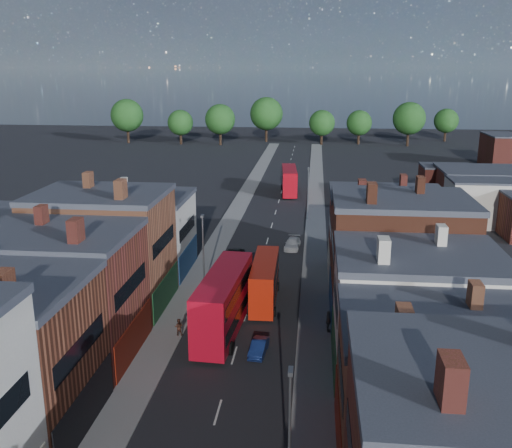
% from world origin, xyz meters
% --- Properties ---
extents(pavement_west, '(3.00, 200.00, 0.12)m').
position_xyz_m(pavement_west, '(-6.50, 50.00, 0.06)').
color(pavement_west, gray).
rests_on(pavement_west, ground).
extents(pavement_east, '(3.00, 200.00, 0.12)m').
position_xyz_m(pavement_east, '(6.50, 50.00, 0.06)').
color(pavement_east, gray).
rests_on(pavement_east, ground).
extents(terrace_east, '(12.00, 80.00, 11.75)m').
position_xyz_m(terrace_east, '(14.00, 0.00, 5.87)').
color(terrace_east, brown).
rests_on(terrace_east, ground).
extents(lamp_post_1, '(0.25, 0.70, 8.12)m').
position_xyz_m(lamp_post_1, '(5.20, 0.00, 4.70)').
color(lamp_post_1, slate).
rests_on(lamp_post_1, ground).
extents(lamp_post_2, '(0.25, 0.70, 8.12)m').
position_xyz_m(lamp_post_2, '(-5.20, 30.00, 4.70)').
color(lamp_post_2, slate).
rests_on(lamp_post_2, ground).
extents(lamp_post_3, '(0.25, 0.70, 8.12)m').
position_xyz_m(lamp_post_3, '(5.20, 60.00, 4.70)').
color(lamp_post_3, slate).
rests_on(lamp_post_3, ground).
extents(bus_0, '(3.80, 12.81, 5.46)m').
position_xyz_m(bus_0, '(-1.50, 20.23, 2.95)').
color(bus_0, '#B20A1D').
rests_on(bus_0, ground).
extents(bus_1, '(2.68, 10.10, 4.35)m').
position_xyz_m(bus_1, '(1.50, 27.14, 2.35)').
color(bus_1, red).
rests_on(bus_1, ground).
extents(bus_2, '(3.46, 11.36, 4.84)m').
position_xyz_m(bus_2, '(1.50, 78.17, 2.61)').
color(bus_2, '#A30712').
rests_on(bus_2, ground).
extents(car_1, '(1.54, 3.55, 1.14)m').
position_xyz_m(car_1, '(1.95, 16.49, 0.57)').
color(car_1, navy).
rests_on(car_1, ground).
extents(car_2, '(2.70, 5.03, 1.34)m').
position_xyz_m(car_2, '(-3.17, 39.12, 0.67)').
color(car_2, black).
rests_on(car_2, ground).
extents(car_3, '(2.19, 4.62, 1.30)m').
position_xyz_m(car_3, '(3.52, 45.09, 0.65)').
color(car_3, silver).
rests_on(car_3, ground).
extents(ped_1, '(0.75, 0.43, 1.52)m').
position_xyz_m(ped_1, '(-5.30, 18.94, 0.88)').
color(ped_1, '#43251A').
rests_on(ped_1, pavement_west).
extents(ped_3, '(0.64, 1.21, 1.98)m').
position_xyz_m(ped_3, '(7.70, 20.95, 1.11)').
color(ped_3, '#5E5951').
rests_on(ped_3, pavement_east).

